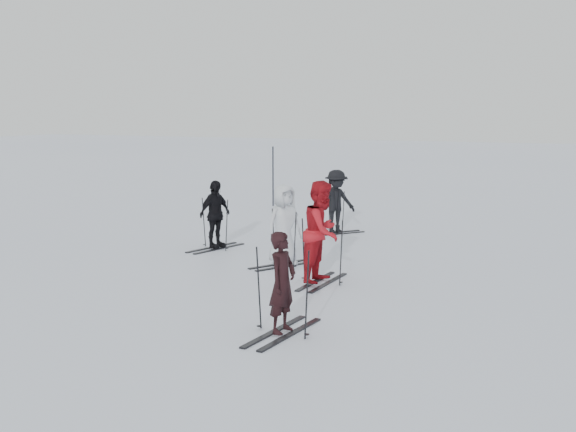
% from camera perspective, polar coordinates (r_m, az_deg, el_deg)
% --- Properties ---
extents(ground, '(120.00, 120.00, 0.00)m').
position_cam_1_polar(ground, '(15.14, -1.56, -4.26)').
color(ground, silver).
rests_on(ground, ground).
extents(skier_near_dark, '(0.41, 0.59, 1.52)m').
position_cam_1_polar(skier_near_dark, '(10.75, -0.45, -5.41)').
color(skier_near_dark, black).
rests_on(skier_near_dark, ground).
extents(skier_red, '(0.77, 0.97, 1.96)m').
position_cam_1_polar(skier_red, '(13.84, 2.72, -1.35)').
color(skier_red, '#AC131C').
rests_on(skier_red, ground).
extents(skier_grey, '(0.89, 1.00, 1.72)m').
position_cam_1_polar(skier_grey, '(15.37, -0.32, -0.79)').
color(skier_grey, silver).
rests_on(skier_grey, ground).
extents(skier_uphill_left, '(0.63, 1.02, 1.62)m').
position_cam_1_polar(skier_uphill_left, '(17.33, -5.79, 0.05)').
color(skier_uphill_left, black).
rests_on(skier_uphill_left, ground).
extents(skier_uphill_far, '(1.18, 1.24, 1.69)m').
position_cam_1_polar(skier_uphill_far, '(19.34, 3.83, 1.07)').
color(skier_uphill_far, black).
rests_on(skier_uphill_far, ground).
extents(skis_near_dark, '(1.93, 1.14, 1.35)m').
position_cam_1_polar(skis_near_dark, '(10.77, -0.44, -5.86)').
color(skis_near_dark, black).
rests_on(skis_near_dark, ground).
extents(skis_red, '(1.80, 0.99, 1.29)m').
position_cam_1_polar(skis_red, '(13.90, 2.71, -2.70)').
color(skis_red, black).
rests_on(skis_red, ground).
extents(skis_grey, '(1.93, 1.61, 1.24)m').
position_cam_1_polar(skis_grey, '(15.41, -0.32, -1.67)').
color(skis_grey, black).
rests_on(skis_grey, ground).
extents(skis_uphill_left, '(1.90, 1.32, 1.25)m').
position_cam_1_polar(skis_uphill_left, '(17.36, -5.78, -0.54)').
color(skis_uphill_left, black).
rests_on(skis_uphill_left, ground).
extents(skis_uphill_far, '(1.86, 1.74, 1.22)m').
position_cam_1_polar(skis_uphill_far, '(19.38, 3.82, 0.38)').
color(skis_uphill_far, black).
rests_on(skis_uphill_far, ground).
extents(piste_marker, '(0.05, 0.05, 2.05)m').
position_cam_1_polar(piste_marker, '(24.83, -1.19, 3.15)').
color(piste_marker, black).
rests_on(piste_marker, ground).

